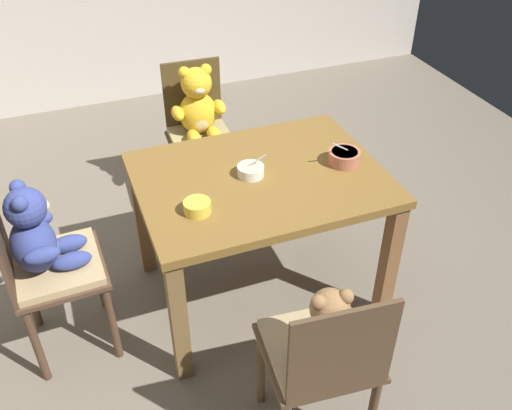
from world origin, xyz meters
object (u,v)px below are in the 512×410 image
teddy_chair_far_center (199,119)px  teddy_chair_near_left (41,249)px  dining_table (260,195)px  porridge_bowl_yellow_near_left (197,207)px  teddy_chair_near_front (324,345)px  porridge_bowl_white_center (251,170)px  porridge_bowl_terracotta_near_right (344,157)px

teddy_chair_far_center → teddy_chair_near_left: size_ratio=1.01×
dining_table → porridge_bowl_yellow_near_left: 0.40m
teddy_chair_far_center → teddy_chair_near_front: teddy_chair_far_center is taller
teddy_chair_near_front → porridge_bowl_white_center: teddy_chair_near_front is taller
teddy_chair_near_front → porridge_bowl_yellow_near_left: (-0.26, 0.69, 0.21)m
teddy_chair_near_left → dining_table: bearing=-1.7°
teddy_chair_near_left → teddy_chair_far_center: bearing=40.5°
teddy_chair_near_left → porridge_bowl_terracotta_near_right: size_ratio=5.75×
teddy_chair_far_center → porridge_bowl_white_center: 0.85m
dining_table → porridge_bowl_white_center: porridge_bowl_white_center is taller
teddy_chair_far_center → teddy_chair_near_front: bearing=1.1°
porridge_bowl_yellow_near_left → teddy_chair_far_center: bearing=73.8°
teddy_chair_far_center → porridge_bowl_terracotta_near_right: size_ratio=5.79×
dining_table → porridge_bowl_white_center: (-0.04, 0.02, 0.14)m
teddy_chair_near_front → teddy_chair_near_left: teddy_chair_near_left is taller
porridge_bowl_terracotta_near_right → porridge_bowl_yellow_near_left: (-0.75, -0.12, -0.01)m
dining_table → porridge_bowl_white_center: size_ratio=8.68×
teddy_chair_near_front → porridge_bowl_yellow_near_left: bearing=26.0°
teddy_chair_far_center → porridge_bowl_terracotta_near_right: (0.45, -0.90, 0.16)m
teddy_chair_far_center → porridge_bowl_terracotta_near_right: 1.02m
teddy_chair_far_center → teddy_chair_near_left: (-0.94, -0.86, -0.00)m
porridge_bowl_white_center → teddy_chair_near_left: bearing=-178.7°
porridge_bowl_terracotta_near_right → porridge_bowl_yellow_near_left: 0.76m
teddy_chair_near_left → porridge_bowl_white_center: teddy_chair_near_left is taller
teddy_chair_near_front → porridge_bowl_white_center: (0.04, 0.87, 0.21)m
teddy_chair_far_center → teddy_chair_near_left: teddy_chair_far_center is taller
teddy_chair_near_front → teddy_chair_near_left: bearing=52.2°
teddy_chair_near_front → porridge_bowl_white_center: 0.89m
teddy_chair_near_front → porridge_bowl_yellow_near_left: size_ratio=7.47×
teddy_chair_near_left → porridge_bowl_yellow_near_left: teddy_chair_near_left is taller
teddy_chair_near_front → porridge_bowl_yellow_near_left: teddy_chair_near_front is taller
dining_table → porridge_bowl_yellow_near_left: porridge_bowl_yellow_near_left is taller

